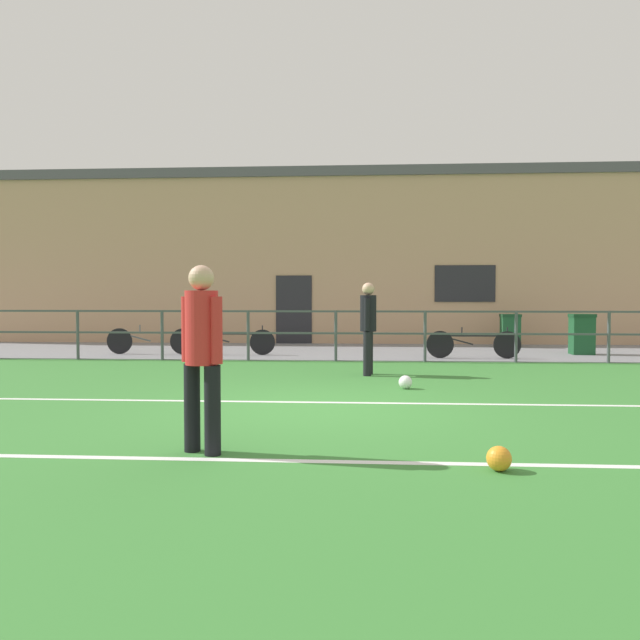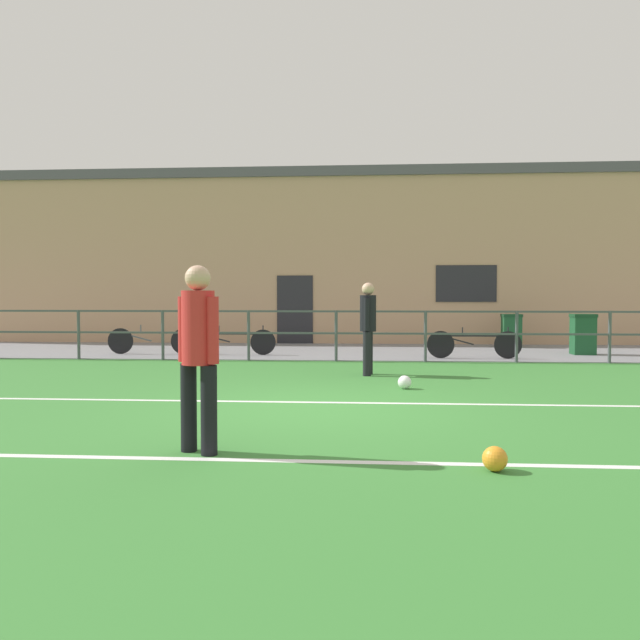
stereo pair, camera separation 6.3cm
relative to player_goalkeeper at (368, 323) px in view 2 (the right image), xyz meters
name	(u,v)px [view 2 (the right image)]	position (x,y,z in m)	size (l,w,h in m)	color
ground	(315,410)	(-0.71, -3.56, -1.00)	(60.00, 44.00, 0.04)	#387A33
field_line_touchline	(318,402)	(-0.71, -3.08, -0.98)	(36.00, 0.11, 0.00)	white
field_line_hash	(291,461)	(-0.71, -6.18, -0.98)	(36.00, 0.11, 0.00)	white
pavement_strip	(340,351)	(-0.71, 4.94, -0.97)	(48.00, 5.00, 0.02)	slate
perimeter_fence	(336,328)	(-0.71, 2.44, -0.23)	(36.07, 0.07, 1.15)	#474C51
clubhouse_facade	(345,258)	(-0.71, 8.64, 1.74)	(28.00, 2.56, 5.41)	tan
player_goalkeeper	(368,323)	(0.00, 0.00, 0.00)	(0.30, 0.47, 1.72)	black
player_striker	(198,347)	(-1.61, -5.95, 0.02)	(0.43, 0.31, 1.76)	black
soccer_ball_match	(495,459)	(1.04, -6.38, -0.87)	(0.21, 0.21, 0.21)	orange
soccer_ball_spare	(405,382)	(0.57, -1.72, -0.87)	(0.21, 0.21, 0.21)	white
bicycle_parked_0	(474,344)	(2.48, 3.13, -0.62)	(2.18, 0.04, 0.74)	black
bicycle_parked_1	(230,341)	(-3.40, 3.64, -0.63)	(2.26, 0.04, 0.73)	black
bicycle_parked_2	(152,341)	(-5.38, 3.64, -0.62)	(2.27, 0.04, 0.74)	black
trash_bin_0	(511,330)	(4.09, 6.45, -0.48)	(0.54, 0.45, 0.94)	#194C28
trash_bin_1	(583,334)	(5.35, 4.31, -0.45)	(0.56, 0.47, 1.01)	#194C28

